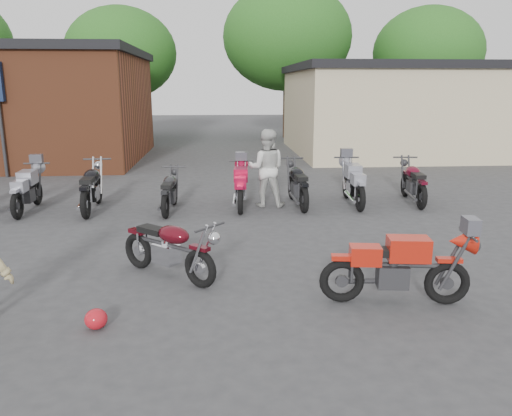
{
  "coord_description": "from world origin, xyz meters",
  "views": [
    {
      "loc": [
        0.12,
        -6.54,
        2.87
      ],
      "look_at": [
        0.73,
        1.47,
        0.9
      ],
      "focal_mm": 35.0,
      "sensor_mm": 36.0,
      "label": 1
    }
  ],
  "objects_px": {
    "row_bike_2": "(91,185)",
    "row_bike_4": "(241,184)",
    "person_light": "(267,168)",
    "row_bike_6": "(353,181)",
    "row_bike_5": "(298,182)",
    "row_bike_3": "(170,189)",
    "helmet": "(96,319)",
    "sportbike": "(398,264)",
    "vintage_motorcycle": "(169,244)",
    "row_bike_7": "(413,180)",
    "row_bike_1": "(27,188)"
  },
  "relations": [
    {
      "from": "row_bike_2",
      "to": "row_bike_4",
      "type": "relative_size",
      "value": 1.09
    },
    {
      "from": "person_light",
      "to": "row_bike_6",
      "type": "xyz_separation_m",
      "value": [
        2.16,
        0.02,
        -0.35
      ]
    },
    {
      "from": "row_bike_6",
      "to": "row_bike_5",
      "type": "bearing_deg",
      "value": 93.15
    },
    {
      "from": "row_bike_5",
      "to": "row_bike_3",
      "type": "bearing_deg",
      "value": 94.09
    },
    {
      "from": "helmet",
      "to": "row_bike_2",
      "type": "relative_size",
      "value": 0.13
    },
    {
      "from": "sportbike",
      "to": "row_bike_4",
      "type": "bearing_deg",
      "value": 115.19
    },
    {
      "from": "row_bike_2",
      "to": "row_bike_5",
      "type": "bearing_deg",
      "value": -91.54
    },
    {
      "from": "person_light",
      "to": "vintage_motorcycle",
      "type": "bearing_deg",
      "value": 76.73
    },
    {
      "from": "row_bike_5",
      "to": "row_bike_7",
      "type": "relative_size",
      "value": 1.02
    },
    {
      "from": "vintage_motorcycle",
      "to": "helmet",
      "type": "height_order",
      "value": "vintage_motorcycle"
    },
    {
      "from": "sportbike",
      "to": "person_light",
      "type": "xyz_separation_m",
      "value": [
        -1.21,
        5.76,
        0.38
      ]
    },
    {
      "from": "sportbike",
      "to": "row_bike_1",
      "type": "height_order",
      "value": "row_bike_1"
    },
    {
      "from": "person_light",
      "to": "row_bike_1",
      "type": "xyz_separation_m",
      "value": [
        -5.62,
        -0.12,
        -0.37
      ]
    },
    {
      "from": "row_bike_6",
      "to": "row_bike_7",
      "type": "relative_size",
      "value": 1.02
    },
    {
      "from": "sportbike",
      "to": "vintage_motorcycle",
      "type": "bearing_deg",
      "value": 167.07
    },
    {
      "from": "helmet",
      "to": "row_bike_6",
      "type": "xyz_separation_m",
      "value": [
        4.84,
        6.22,
        0.46
      ]
    },
    {
      "from": "row_bike_4",
      "to": "sportbike",
      "type": "bearing_deg",
      "value": -158.47
    },
    {
      "from": "sportbike",
      "to": "person_light",
      "type": "height_order",
      "value": "person_light"
    },
    {
      "from": "row_bike_3",
      "to": "sportbike",
      "type": "bearing_deg",
      "value": -143.43
    },
    {
      "from": "row_bike_1",
      "to": "row_bike_7",
      "type": "relative_size",
      "value": 0.98
    },
    {
      "from": "vintage_motorcycle",
      "to": "row_bike_7",
      "type": "bearing_deg",
      "value": 80.75
    },
    {
      "from": "helmet",
      "to": "row_bike_3",
      "type": "bearing_deg",
      "value": 86.41
    },
    {
      "from": "vintage_motorcycle",
      "to": "person_light",
      "type": "xyz_separation_m",
      "value": [
        1.93,
        4.6,
        0.4
      ]
    },
    {
      "from": "row_bike_5",
      "to": "helmet",
      "type": "bearing_deg",
      "value": 148.63
    },
    {
      "from": "sportbike",
      "to": "row_bike_3",
      "type": "distance_m",
      "value": 6.46
    },
    {
      "from": "row_bike_1",
      "to": "row_bike_7",
      "type": "height_order",
      "value": "row_bike_7"
    },
    {
      "from": "row_bike_3",
      "to": "row_bike_7",
      "type": "bearing_deg",
      "value": -82.33
    },
    {
      "from": "sportbike",
      "to": "row_bike_7",
      "type": "relative_size",
      "value": 0.97
    },
    {
      "from": "vintage_motorcycle",
      "to": "row_bike_1",
      "type": "bearing_deg",
      "value": 170.49
    },
    {
      "from": "row_bike_6",
      "to": "helmet",
      "type": "bearing_deg",
      "value": 144.6
    },
    {
      "from": "row_bike_4",
      "to": "row_bike_7",
      "type": "height_order",
      "value": "row_bike_7"
    },
    {
      "from": "row_bike_7",
      "to": "row_bike_2",
      "type": "bearing_deg",
      "value": 97.51
    },
    {
      "from": "row_bike_7",
      "to": "vintage_motorcycle",
      "type": "bearing_deg",
      "value": 135.6
    },
    {
      "from": "helmet",
      "to": "person_light",
      "type": "bearing_deg",
      "value": 66.66
    },
    {
      "from": "helmet",
      "to": "row_bike_6",
      "type": "height_order",
      "value": "row_bike_6"
    },
    {
      "from": "helmet",
      "to": "row_bike_6",
      "type": "relative_size",
      "value": 0.13
    },
    {
      "from": "row_bike_3",
      "to": "row_bike_5",
      "type": "bearing_deg",
      "value": -80.0
    },
    {
      "from": "person_light",
      "to": "row_bike_2",
      "type": "height_order",
      "value": "person_light"
    },
    {
      "from": "row_bike_1",
      "to": "row_bike_4",
      "type": "xyz_separation_m",
      "value": [
        4.99,
        0.06,
        -0.0
      ]
    },
    {
      "from": "row_bike_4",
      "to": "row_bike_6",
      "type": "bearing_deg",
      "value": -84.81
    },
    {
      "from": "row_bike_5",
      "to": "row_bike_6",
      "type": "distance_m",
      "value": 1.4
    },
    {
      "from": "row_bike_1",
      "to": "row_bike_2",
      "type": "xyz_separation_m",
      "value": [
        1.48,
        -0.02,
        0.05
      ]
    },
    {
      "from": "row_bike_5",
      "to": "sportbike",
      "type": "bearing_deg",
      "value": -177.91
    },
    {
      "from": "row_bike_4",
      "to": "row_bike_5",
      "type": "bearing_deg",
      "value": -83.93
    },
    {
      "from": "row_bike_1",
      "to": "row_bike_6",
      "type": "distance_m",
      "value": 7.78
    },
    {
      "from": "row_bike_5",
      "to": "row_bike_7",
      "type": "distance_m",
      "value": 2.95
    },
    {
      "from": "row_bike_4",
      "to": "vintage_motorcycle",
      "type": "bearing_deg",
      "value": 167.66
    },
    {
      "from": "sportbike",
      "to": "row_bike_7",
      "type": "distance_m",
      "value": 6.36
    },
    {
      "from": "row_bike_1",
      "to": "row_bike_3",
      "type": "distance_m",
      "value": 3.32
    },
    {
      "from": "sportbike",
      "to": "row_bike_5",
      "type": "relative_size",
      "value": 0.95
    }
  ]
}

